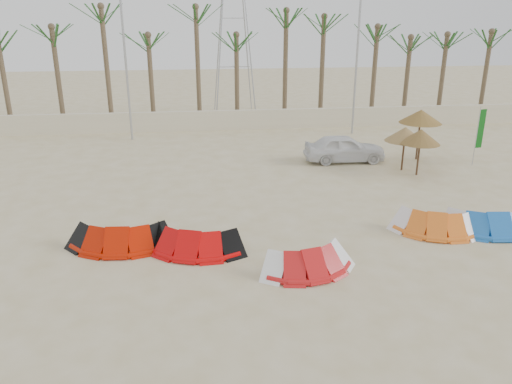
{
  "coord_description": "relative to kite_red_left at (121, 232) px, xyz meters",
  "views": [
    {
      "loc": [
        -2.05,
        -10.8,
        7.42
      ],
      "look_at": [
        0.0,
        6.0,
        1.3
      ],
      "focal_mm": 35.0,
      "sensor_mm": 36.0,
      "label": 1
    }
  ],
  "objects": [
    {
      "name": "ground",
      "position": [
        4.71,
        -4.99,
        -0.42
      ],
      "size": [
        120.0,
        120.0,
        0.0
      ],
      "primitive_type": "plane",
      "color": "beige",
      "rests_on": "ground"
    },
    {
      "name": "boundary_wall",
      "position": [
        4.71,
        17.01,
        0.23
      ],
      "size": [
        60.0,
        0.3,
        1.3
      ],
      "primitive_type": "cube",
      "color": "beige",
      "rests_on": "ground"
    },
    {
      "name": "palm_line",
      "position": [
        5.37,
        18.51,
        6.02
      ],
      "size": [
        52.0,
        4.0,
        7.7
      ],
      "color": "brown",
      "rests_on": "ground"
    },
    {
      "name": "lamp_b",
      "position": [
        -1.26,
        15.01,
        5.35
      ],
      "size": [
        1.25,
        0.14,
        11.0
      ],
      "color": "#A5A8AD",
      "rests_on": "ground"
    },
    {
      "name": "lamp_c",
      "position": [
        12.74,
        15.01,
        5.35
      ],
      "size": [
        1.25,
        0.14,
        11.0
      ],
      "color": "#A5A8AD",
      "rests_on": "ground"
    },
    {
      "name": "pylon",
      "position": [
        5.71,
        23.01,
        -0.42
      ],
      "size": [
        3.0,
        3.0,
        14.0
      ],
      "primitive_type": null,
      "color": "#A5A8AD",
      "rests_on": "ground"
    },
    {
      "name": "kite_red_left",
      "position": [
        0.0,
        0.0,
        0.0
      ],
      "size": [
        3.55,
        1.76,
        0.9
      ],
      "color": "#B31300",
      "rests_on": "ground"
    },
    {
      "name": "kite_red_mid",
      "position": [
        2.39,
        -0.61,
        -0.0
      ],
      "size": [
        3.68,
        2.4,
        0.9
      ],
      "color": "#C50606",
      "rests_on": "ground"
    },
    {
      "name": "kite_red_right",
      "position": [
        5.85,
        -2.45,
        -0.0
      ],
      "size": [
        3.19,
        2.06,
        0.9
      ],
      "color": "red",
      "rests_on": "ground"
    },
    {
      "name": "kite_orange",
      "position": [
        10.92,
        -0.2,
        -0.0
      ],
      "size": [
        3.42,
        2.41,
        0.9
      ],
      "color": "orange",
      "rests_on": "ground"
    },
    {
      "name": "kite_blue",
      "position": [
        13.02,
        -0.29,
        0.0
      ],
      "size": [
        3.64,
        1.84,
        0.9
      ],
      "color": "blue",
      "rests_on": "ground"
    },
    {
      "name": "parasol_left",
      "position": [
        13.14,
        6.06,
        1.48
      ],
      "size": [
        1.87,
        1.87,
        2.26
      ],
      "color": "#4C331E",
      "rests_on": "ground"
    },
    {
      "name": "parasol_mid",
      "position": [
        12.74,
        6.92,
        1.4
      ],
      "size": [
        1.96,
        1.96,
        2.18
      ],
      "color": "#4C331E",
      "rests_on": "ground"
    },
    {
      "name": "parasol_right",
      "position": [
        14.28,
        8.69,
        1.89
      ],
      "size": [
        2.21,
        2.21,
        2.66
      ],
      "color": "#4C331E",
      "rests_on": "ground"
    },
    {
      "name": "flag_green",
      "position": [
        16.87,
        7.31,
        1.38
      ],
      "size": [
        0.44,
        0.13,
        3.04
      ],
      "color": "#A5A8AD",
      "rests_on": "ground"
    },
    {
      "name": "car",
      "position": [
        10.32,
        8.77,
        0.29
      ],
      "size": [
        4.23,
        1.82,
        1.42
      ],
      "primitive_type": "imported",
      "rotation": [
        0.0,
        0.0,
        1.54
      ],
      "color": "white",
      "rests_on": "ground"
    }
  ]
}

